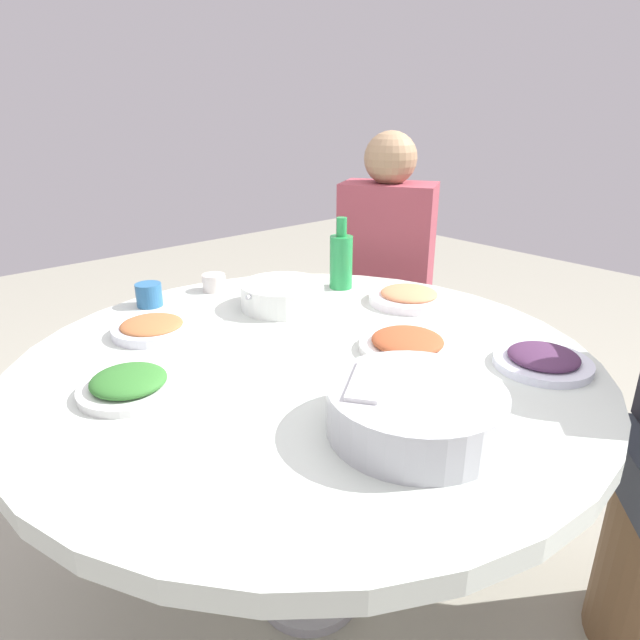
{
  "coord_description": "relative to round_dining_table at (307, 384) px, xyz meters",
  "views": [
    {
      "loc": [
        -0.75,
        -0.89,
        1.29
      ],
      "look_at": [
        0.02,
        -0.02,
        0.83
      ],
      "focal_mm": 30.76,
      "sensor_mm": 36.0,
      "label": 1
    }
  ],
  "objects": [
    {
      "name": "ground",
      "position": [
        0.0,
        0.0,
        -0.67
      ],
      "size": [
        8.0,
        8.0,
        0.0
      ],
      "primitive_type": "plane",
      "color": "gray"
    },
    {
      "name": "round_dining_table",
      "position": [
        0.0,
        0.0,
        0.0
      ],
      "size": [
        1.34,
        1.34,
        0.74
      ],
      "color": "#99999E",
      "rests_on": "ground"
    },
    {
      "name": "rice_bowl",
      "position": [
        -0.06,
        -0.37,
        0.12
      ],
      "size": [
        0.32,
        0.32,
        0.1
      ],
      "color": "#B2B5BA",
      "rests_on": "round_dining_table"
    },
    {
      "name": "soup_bowl",
      "position": [
        0.16,
        0.3,
        0.11
      ],
      "size": [
        0.26,
        0.24,
        0.07
      ],
      "color": "white",
      "rests_on": "round_dining_table"
    },
    {
      "name": "dish_shrimp",
      "position": [
        0.47,
        0.08,
        0.09
      ],
      "size": [
        0.24,
        0.24,
        0.05
      ],
      "color": "white",
      "rests_on": "round_dining_table"
    },
    {
      "name": "dish_eggplant",
      "position": [
        0.36,
        -0.39,
        0.09
      ],
      "size": [
        0.21,
        0.21,
        0.04
      ],
      "color": "silver",
      "rests_on": "round_dining_table"
    },
    {
      "name": "dish_greens",
      "position": [
        -0.39,
        0.1,
        0.09
      ],
      "size": [
        0.21,
        0.21,
        0.05
      ],
      "color": "silver",
      "rests_on": "round_dining_table"
    },
    {
      "name": "dish_stirfry",
      "position": [
        0.2,
        -0.14,
        0.09
      ],
      "size": [
        0.23,
        0.23,
        0.05
      ],
      "color": "white",
      "rests_on": "round_dining_table"
    },
    {
      "name": "dish_tofu_braise",
      "position": [
        -0.21,
        0.36,
        0.09
      ],
      "size": [
        0.2,
        0.2,
        0.04
      ],
      "color": "white",
      "rests_on": "round_dining_table"
    },
    {
      "name": "green_bottle",
      "position": [
        0.41,
        0.32,
        0.17
      ],
      "size": [
        0.07,
        0.07,
        0.23
      ],
      "color": "#269248",
      "rests_on": "round_dining_table"
    },
    {
      "name": "tea_cup_near",
      "position": [
        -0.12,
        0.57,
        0.11
      ],
      "size": [
        0.07,
        0.07,
        0.07
      ],
      "primitive_type": "cylinder",
      "color": "#286091",
      "rests_on": "round_dining_table"
    },
    {
      "name": "tea_cup_far",
      "position": [
        0.09,
        0.57,
        0.1
      ],
      "size": [
        0.07,
        0.07,
        0.05
      ],
      "primitive_type": "cylinder",
      "color": "silver",
      "rests_on": "round_dining_table"
    },
    {
      "name": "stool_for_diner_right",
      "position": [
        0.78,
        0.46,
        -0.44
      ],
      "size": [
        0.34,
        0.34,
        0.45
      ],
      "primitive_type": "cylinder",
      "color": "brown",
      "rests_on": "ground"
    },
    {
      "name": "diner_right",
      "position": [
        0.78,
        0.46,
        0.1
      ],
      "size": [
        0.46,
        0.45,
        0.76
      ],
      "color": "#2D333D",
      "rests_on": "stool_for_diner_right"
    }
  ]
}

